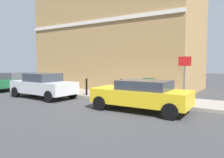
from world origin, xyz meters
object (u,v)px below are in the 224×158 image
car_silver (43,85)px  street_sign (185,73)px  car_yellow (141,94)px  utility_cabinet (149,89)px  bollard_far_kerb (87,86)px  bollard_near_cabinet (121,87)px

car_silver → street_sign: 8.21m
car_yellow → utility_cabinet: (2.38, 0.66, -0.05)m
utility_cabinet → bollard_far_kerb: bearing=102.0°
car_silver → bollard_far_kerb: size_ratio=4.16×
car_yellow → bollard_near_cabinet: (2.48, 2.49, -0.03)m
utility_cabinet → street_sign: (-0.58, -2.05, 0.98)m
car_yellow → bollard_near_cabinet: 3.52m
bollard_near_cabinet → street_sign: size_ratio=0.45×
car_yellow → street_sign: (1.80, -1.39, 0.93)m
utility_cabinet → bollard_far_kerb: utility_cabinet is taller
utility_cabinet → bollard_near_cabinet: (0.10, 1.83, 0.02)m
bollard_near_cabinet → street_sign: 4.05m
car_silver → street_sign: street_sign is taller
utility_cabinet → bollard_far_kerb: size_ratio=1.11×
bollard_near_cabinet → bollard_far_kerb: 2.13m
car_silver → bollard_far_kerb: bearing=-143.7°
bollard_near_cabinet → street_sign: street_sign is taller
car_yellow → bollard_far_kerb: 4.70m
car_silver → bollard_far_kerb: car_silver is taller
car_silver → street_sign: bearing=-166.2°
bollard_far_kerb → utility_cabinet: bearing=-78.0°
car_yellow → bollard_near_cabinet: bearing=-45.8°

